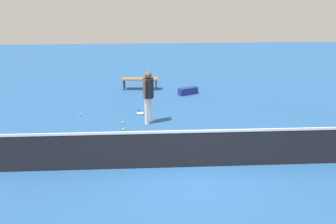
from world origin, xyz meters
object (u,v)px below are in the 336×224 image
object	(u,v)px
tennis_ball_by_net	(123,122)
tennis_ball_stray_right	(124,129)
player_near_side	(148,93)
tennis_ball_baseline	(288,141)
equipment_bag	(189,91)
tennis_ball_near_player	(229,133)
tennis_ball_midcourt	(282,149)
tennis_ball_stray_left	(81,114)
courtside_bench	(140,80)
tennis_racket_near_player	(140,113)

from	to	relation	value
tennis_ball_by_net	tennis_ball_stray_right	distance (m)	0.61
player_near_side	tennis_ball_baseline	world-z (taller)	player_near_side
tennis_ball_by_net	equipment_bag	world-z (taller)	equipment_bag
tennis_ball_near_player	tennis_ball_midcourt	size ratio (longest dim) A/B	1.00
player_near_side	tennis_ball_stray_left	size ratio (longest dim) A/B	25.76
tennis_ball_midcourt	courtside_bench	bearing A→B (deg)	-59.29
tennis_ball_baseline	equipment_bag	xyz separation A→B (m)	(2.28, -5.15, 0.11)
tennis_ball_stray_left	tennis_ball_by_net	bearing A→B (deg)	148.49
tennis_ball_by_net	tennis_ball_stray_right	size ratio (longest dim) A/B	1.00
tennis_racket_near_player	tennis_ball_baseline	distance (m)	5.10
tennis_ball_stray_right	tennis_ball_near_player	bearing A→B (deg)	171.28
player_near_side	tennis_ball_near_player	world-z (taller)	player_near_side
player_near_side	tennis_ball_midcourt	xyz separation A→B (m)	(-3.57, 2.40, -0.98)
tennis_ball_stray_left	courtside_bench	bearing A→B (deg)	-121.89
tennis_ball_baseline	tennis_ball_stray_right	bearing A→B (deg)	-14.95
player_near_side	tennis_ball_stray_right	bearing A→B (deg)	38.23
equipment_bag	tennis_ball_baseline	bearing A→B (deg)	113.89
tennis_ball_near_player	tennis_ball_midcourt	distance (m)	1.75
tennis_ball_by_net	tennis_ball_baseline	size ratio (longest dim) A/B	1.00
tennis_ball_near_player	tennis_ball_baseline	size ratio (longest dim) A/B	1.00
tennis_ball_near_player	tennis_ball_baseline	bearing A→B (deg)	153.38
tennis_ball_stray_right	tennis_ball_baseline	bearing A→B (deg)	165.05
tennis_ball_midcourt	tennis_ball_stray_right	size ratio (longest dim) A/B	1.00
tennis_racket_near_player	tennis_ball_stray_right	size ratio (longest dim) A/B	9.09
player_near_side	tennis_ball_baseline	xyz separation A→B (m)	(-3.93, 1.88, -0.98)
tennis_racket_near_player	equipment_bag	world-z (taller)	equipment_bag
tennis_ball_near_player	courtside_bench	xyz separation A→B (m)	(2.70, -5.25, 0.38)
tennis_ball_stray_left	player_near_side	bearing A→B (deg)	158.80
tennis_ball_stray_right	equipment_bag	size ratio (longest dim) A/B	0.08
tennis_ball_baseline	equipment_bag	world-z (taller)	equipment_bag
player_near_side	tennis_ball_stray_right	distance (m)	1.40
tennis_ball_stray_left	equipment_bag	world-z (taller)	equipment_bag
tennis_ball_by_net	tennis_ball_stray_left	bearing A→B (deg)	-31.51
player_near_side	tennis_ball_stray_left	world-z (taller)	player_near_side
tennis_ball_baseline	courtside_bench	bearing A→B (deg)	-54.83
tennis_ball_near_player	courtside_bench	world-z (taller)	courtside_bench
tennis_ball_by_net	equipment_bag	size ratio (longest dim) A/B	0.08
tennis_racket_near_player	equipment_bag	distance (m)	3.00
player_near_side	tennis_ball_near_player	size ratio (longest dim) A/B	25.76
tennis_racket_near_player	tennis_ball_baseline	bearing A→B (deg)	145.86
tennis_racket_near_player	tennis_ball_near_player	bearing A→B (deg)	142.05
tennis_racket_near_player	tennis_ball_baseline	world-z (taller)	tennis_ball_baseline
tennis_ball_stray_right	tennis_ball_stray_left	bearing A→B (deg)	-44.81
player_near_side	courtside_bench	distance (m)	4.19
tennis_ball_baseline	tennis_ball_near_player	bearing A→B (deg)	-26.62
equipment_bag	tennis_ball_near_player	bearing A→B (deg)	99.56
tennis_ball_baseline	tennis_ball_stray_left	xyz separation A→B (m)	(6.26, -2.78, 0.00)
tennis_racket_near_player	courtside_bench	world-z (taller)	courtside_bench
player_near_side	courtside_bench	size ratio (longest dim) A/B	1.12
tennis_ball_stray_left	courtside_bench	size ratio (longest dim) A/B	0.04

